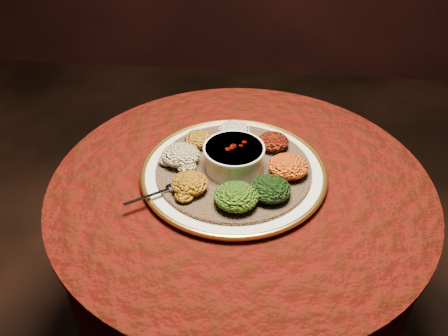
# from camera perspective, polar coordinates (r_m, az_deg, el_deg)

# --- Properties ---
(table) EXTENTS (0.96, 0.96, 0.73)m
(table) POSITION_cam_1_polar(r_m,az_deg,el_deg) (1.37, 1.80, -7.57)
(table) COLOR black
(table) RESTS_ON ground
(platter) EXTENTS (0.54, 0.54, 0.02)m
(platter) POSITION_cam_1_polar(r_m,az_deg,el_deg) (1.26, 1.11, -0.54)
(platter) COLOR silver
(platter) RESTS_ON table
(injera) EXTENTS (0.40, 0.40, 0.01)m
(injera) POSITION_cam_1_polar(r_m,az_deg,el_deg) (1.25, 1.12, -0.16)
(injera) COLOR #846242
(injera) RESTS_ON platter
(stew_bowl) EXTENTS (0.15, 0.15, 0.06)m
(stew_bowl) POSITION_cam_1_polar(r_m,az_deg,el_deg) (1.23, 1.14, 1.35)
(stew_bowl) COLOR silver
(stew_bowl) RESTS_ON injera
(spoon) EXTENTS (0.13, 0.09, 0.01)m
(spoon) POSITION_cam_1_polar(r_m,az_deg,el_deg) (1.19, -6.26, -2.37)
(spoon) COLOR silver
(spoon) RESTS_ON injera
(portion_ayib) EXTENTS (0.09, 0.08, 0.04)m
(portion_ayib) POSITION_cam_1_polar(r_m,az_deg,el_deg) (1.35, 1.17, 4.30)
(portion_ayib) COLOR silver
(portion_ayib) RESTS_ON injera
(portion_kitfo) EXTENTS (0.08, 0.08, 0.04)m
(portion_kitfo) POSITION_cam_1_polar(r_m,az_deg,el_deg) (1.31, 5.64, 3.04)
(portion_kitfo) COLOR black
(portion_kitfo) RESTS_ON injera
(portion_tikil) EXTENTS (0.10, 0.09, 0.05)m
(portion_tikil) POSITION_cam_1_polar(r_m,az_deg,el_deg) (1.23, 7.38, 0.19)
(portion_tikil) COLOR #B3680E
(portion_tikil) RESTS_ON injera
(portion_gomen) EXTENTS (0.10, 0.09, 0.05)m
(portion_gomen) POSITION_cam_1_polar(r_m,az_deg,el_deg) (1.16, 5.29, -2.40)
(portion_gomen) COLOR black
(portion_gomen) RESTS_ON injera
(portion_mixveg) EXTENTS (0.10, 0.10, 0.05)m
(portion_mixveg) POSITION_cam_1_polar(r_m,az_deg,el_deg) (1.13, 1.40, -3.28)
(portion_mixveg) COLOR #B02F0B
(portion_mixveg) RESTS_ON injera
(portion_kik) EXTENTS (0.09, 0.08, 0.04)m
(portion_kik) POSITION_cam_1_polar(r_m,az_deg,el_deg) (1.17, -3.94, -1.76)
(portion_kik) COLOR #A6640E
(portion_kik) RESTS_ON injera
(portion_timatim) EXTENTS (0.10, 0.09, 0.05)m
(portion_timatim) POSITION_cam_1_polar(r_m,az_deg,el_deg) (1.26, -4.96, 1.49)
(portion_timatim) COLOR maroon
(portion_timatim) RESTS_ON injera
(portion_shiro) EXTENTS (0.08, 0.07, 0.04)m
(portion_shiro) POSITION_cam_1_polar(r_m,az_deg,el_deg) (1.32, -2.89, 3.36)
(portion_shiro) COLOR #A37313
(portion_shiro) RESTS_ON injera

